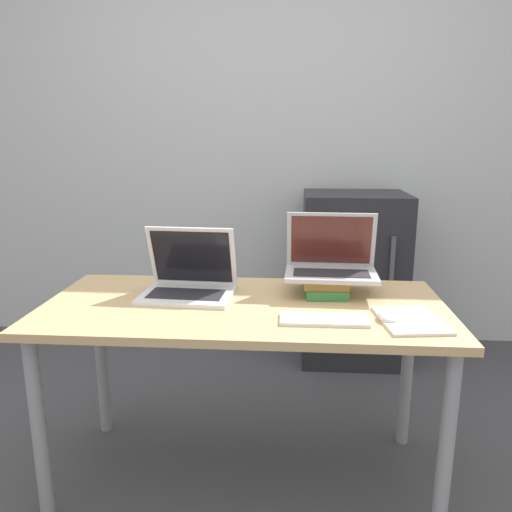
# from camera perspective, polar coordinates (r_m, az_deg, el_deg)

# --- Properties ---
(wall_back) EXTENTS (8.00, 0.05, 2.70)m
(wall_back) POSITION_cam_1_polar(r_m,az_deg,el_deg) (3.23, 1.21, 13.99)
(wall_back) COLOR silver
(wall_back) RESTS_ON ground_plane
(desk) EXTENTS (1.47, 0.68, 0.73)m
(desk) POSITION_cam_1_polar(r_m,az_deg,el_deg) (1.86, -1.35, -7.87)
(desk) COLOR tan
(desk) RESTS_ON ground_plane
(laptop_left) EXTENTS (0.36, 0.28, 0.26)m
(laptop_left) POSITION_cam_1_polar(r_m,az_deg,el_deg) (1.94, -7.68, -2.94)
(laptop_left) COLOR silver
(laptop_left) RESTS_ON desk
(book_stack) EXTENTS (0.17, 0.23, 0.07)m
(book_stack) POSITION_cam_1_polar(r_m,az_deg,el_deg) (1.96, 7.85, -3.23)
(book_stack) COLOR #33753D
(book_stack) RESTS_ON desk
(laptop_on_books) EXTENTS (0.36, 0.24, 0.24)m
(laptop_on_books) POSITION_cam_1_polar(r_m,az_deg,el_deg) (1.96, 8.57, -0.73)
(laptop_on_books) COLOR #B2B2B7
(laptop_on_books) RESTS_ON book_stack
(wireless_keyboard) EXTENTS (0.29, 0.11, 0.01)m
(wireless_keyboard) POSITION_cam_1_polar(r_m,az_deg,el_deg) (1.68, 7.78, -7.20)
(wireless_keyboard) COLOR white
(wireless_keyboard) RESTS_ON desk
(mouse) EXTENTS (0.07, 0.10, 0.03)m
(mouse) POSITION_cam_1_polar(r_m,az_deg,el_deg) (1.72, 14.82, -6.64)
(mouse) COLOR white
(mouse) RESTS_ON desk
(notepad) EXTENTS (0.23, 0.28, 0.01)m
(notepad) POSITION_cam_1_polar(r_m,az_deg,el_deg) (1.74, 17.29, -7.04)
(notepad) COLOR silver
(notepad) RESTS_ON desk
(mini_fridge) EXTENTS (0.59, 0.51, 1.01)m
(mini_fridge) POSITION_cam_1_polar(r_m,az_deg,el_deg) (3.04, 10.95, -2.40)
(mini_fridge) COLOR #232328
(mini_fridge) RESTS_ON ground_plane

